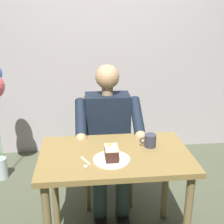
{
  "coord_description": "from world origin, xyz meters",
  "views": [
    {
      "loc": [
        0.2,
        1.7,
        1.62
      ],
      "look_at": [
        0.01,
        -0.1,
        0.98
      ],
      "focal_mm": 46.85,
      "sensor_mm": 36.0,
      "label": 1
    }
  ],
  "objects_px": {
    "seated_person": "(109,137)",
    "dessert_spoon": "(86,164)",
    "cake_slice": "(111,153)",
    "chair": "(107,142)",
    "coffee_cup": "(150,140)",
    "dining_table": "(115,167)"
  },
  "relations": [
    {
      "from": "chair",
      "to": "cake_slice",
      "type": "distance_m",
      "value": 0.8
    },
    {
      "from": "chair",
      "to": "coffee_cup",
      "type": "bearing_deg",
      "value": 113.25
    },
    {
      "from": "coffee_cup",
      "to": "dessert_spoon",
      "type": "distance_m",
      "value": 0.49
    },
    {
      "from": "chair",
      "to": "seated_person",
      "type": "xyz_separation_m",
      "value": [
        0.0,
        0.18,
        0.13
      ]
    },
    {
      "from": "dining_table",
      "to": "dessert_spoon",
      "type": "xyz_separation_m",
      "value": [
        0.19,
        0.13,
        0.11
      ]
    },
    {
      "from": "cake_slice",
      "to": "coffee_cup",
      "type": "bearing_deg",
      "value": -149.2
    },
    {
      "from": "dining_table",
      "to": "chair",
      "type": "relative_size",
      "value": 1.08
    },
    {
      "from": "cake_slice",
      "to": "dessert_spoon",
      "type": "height_order",
      "value": "cake_slice"
    },
    {
      "from": "coffee_cup",
      "to": "dessert_spoon",
      "type": "height_order",
      "value": "coffee_cup"
    },
    {
      "from": "dining_table",
      "to": "coffee_cup",
      "type": "bearing_deg",
      "value": -163.46
    },
    {
      "from": "dining_table",
      "to": "dessert_spoon",
      "type": "relative_size",
      "value": 7.05
    },
    {
      "from": "seated_person",
      "to": "dessert_spoon",
      "type": "relative_size",
      "value": 8.7
    },
    {
      "from": "chair",
      "to": "dessert_spoon",
      "type": "xyz_separation_m",
      "value": [
        0.19,
        0.78,
        0.23
      ]
    },
    {
      "from": "cake_slice",
      "to": "dessert_spoon",
      "type": "distance_m",
      "value": 0.17
    },
    {
      "from": "coffee_cup",
      "to": "seated_person",
      "type": "bearing_deg",
      "value": -58.25
    },
    {
      "from": "chair",
      "to": "cake_slice",
      "type": "height_order",
      "value": "chair"
    },
    {
      "from": "dining_table",
      "to": "chair",
      "type": "height_order",
      "value": "chair"
    },
    {
      "from": "chair",
      "to": "coffee_cup",
      "type": "height_order",
      "value": "chair"
    },
    {
      "from": "coffee_cup",
      "to": "dessert_spoon",
      "type": "bearing_deg",
      "value": 24.32
    },
    {
      "from": "chair",
      "to": "dessert_spoon",
      "type": "bearing_deg",
      "value": 75.91
    },
    {
      "from": "dining_table",
      "to": "seated_person",
      "type": "distance_m",
      "value": 0.47
    },
    {
      "from": "chair",
      "to": "seated_person",
      "type": "bearing_deg",
      "value": 90.0
    }
  ]
}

